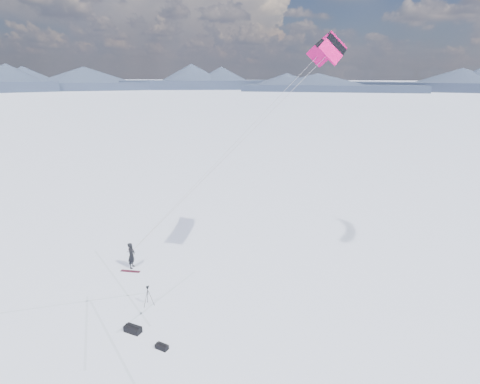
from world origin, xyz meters
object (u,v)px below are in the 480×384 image
at_px(gear_bag_b, 162,347).
at_px(snowboard, 130,271).
at_px(tripod, 148,293).
at_px(snowkiter, 132,267).
at_px(gear_bag_a, 133,329).

bearing_deg(gear_bag_b, snowboard, 143.39).
bearing_deg(snowboard, gear_bag_b, -55.88).
bearing_deg(tripod, snowkiter, 120.87).
distance_m(snowboard, gear_bag_b, 8.62).
distance_m(gear_bag_a, gear_bag_b, 2.15).
bearing_deg(tripod, snowboard, 123.83).
height_order(snowkiter, tripod, tripod).
xyz_separation_m(snowboard, tripod, (3.43, -3.03, 0.76)).
xyz_separation_m(tripod, gear_bag_b, (2.72, -3.01, -0.65)).
height_order(snowkiter, gear_bag_b, snowkiter).
bearing_deg(tripod, gear_bag_a, -89.73).
distance_m(snowboard, tripod, 4.64).
relative_size(snowkiter, snowboard, 1.35).
relative_size(snowboard, gear_bag_b, 2.00).
xyz_separation_m(snowboard, gear_bag_a, (4.08, -5.45, 0.16)).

